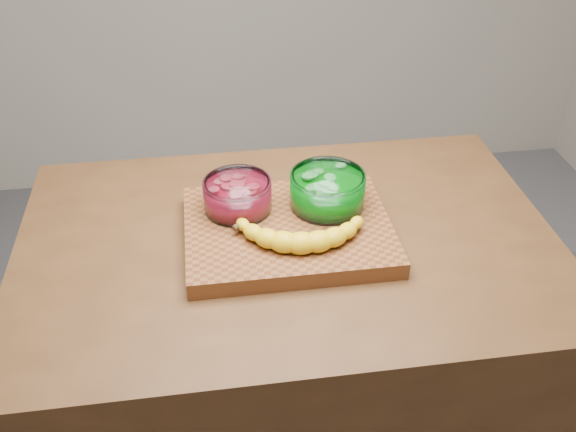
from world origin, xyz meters
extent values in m
cube|color=#4F2F17|center=(0.00, 0.00, 0.45)|extent=(1.20, 0.80, 0.90)
cube|color=brown|center=(0.00, 0.00, 0.92)|extent=(0.45, 0.35, 0.04)
cylinder|color=white|center=(-0.10, 0.07, 0.98)|extent=(0.15, 0.15, 0.07)
cylinder|color=#B4152E|center=(-0.10, 0.07, 0.97)|extent=(0.13, 0.13, 0.04)
cylinder|color=#E4485F|center=(-0.10, 0.07, 0.99)|extent=(0.12, 0.12, 0.02)
cylinder|color=white|center=(0.10, 0.06, 0.98)|extent=(0.17, 0.17, 0.08)
cylinder|color=#059611|center=(0.10, 0.06, 0.97)|extent=(0.15, 0.15, 0.05)
cylinder|color=#70E96D|center=(0.10, 0.06, 1.00)|extent=(0.14, 0.14, 0.02)
camera|label=1|loc=(-0.16, -1.12, 1.77)|focal=40.00mm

